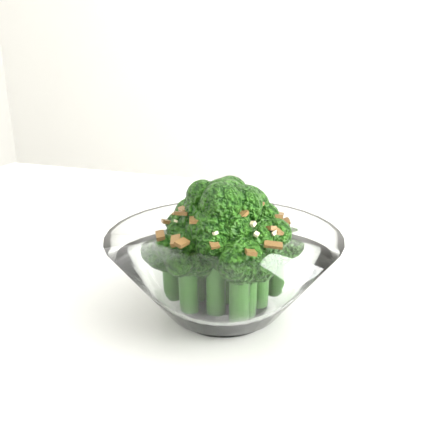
% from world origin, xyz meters
% --- Properties ---
extents(table, '(1.22, 0.83, 0.75)m').
position_xyz_m(table, '(-0.07, 0.04, 0.68)').
color(table, white).
rests_on(table, ground).
extents(broccoli_dish, '(0.22, 0.22, 0.14)m').
position_xyz_m(broccoli_dish, '(-0.00, -0.05, 0.80)').
color(broccoli_dish, white).
rests_on(broccoli_dish, table).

